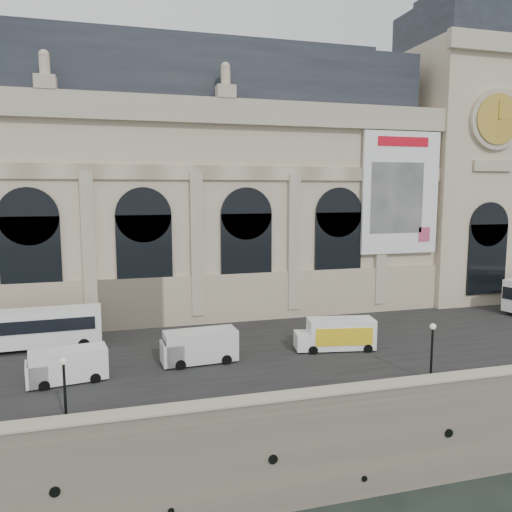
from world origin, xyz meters
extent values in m
cube|color=gray|center=(0.00, 35.00, 3.00)|extent=(160.00, 70.00, 6.00)
cube|color=#2D2D2D|center=(0.00, 14.00, 6.03)|extent=(160.00, 24.00, 0.06)
cube|color=gray|center=(0.00, 0.60, 6.55)|extent=(160.00, 1.20, 1.10)
cube|color=#C1B89B|center=(0.00, 0.60, 7.15)|extent=(160.00, 1.40, 0.12)
cube|color=beige|center=(-6.00, 31.00, 17.00)|extent=(68.00, 18.00, 22.00)
cube|color=#C1B89B|center=(-6.00, 21.85, 8.50)|extent=(68.60, 0.40, 5.00)
cube|color=#C1B89B|center=(-6.00, 21.70, 26.80)|extent=(69.00, 0.80, 2.40)
cube|color=#C1B89B|center=(-6.00, 21.85, 21.00)|extent=(68.00, 0.30, 1.40)
cube|color=#282E36|center=(-6.00, 31.00, 31.00)|extent=(64.00, 15.00, 6.00)
cube|color=#282E36|center=(-6.00, 31.00, 34.50)|extent=(56.00, 10.00, 1.20)
cube|color=black|center=(-14.00, 21.82, 12.50)|extent=(5.20, 0.25, 9.00)
cylinder|color=black|center=(-14.00, 21.82, 17.00)|extent=(5.20, 0.25, 5.20)
cube|color=#C1B89B|center=(-9.00, 21.75, 14.00)|extent=(1.20, 0.50, 14.00)
cube|color=black|center=(-4.00, 21.82, 12.50)|extent=(5.20, 0.25, 9.00)
cylinder|color=black|center=(-4.00, 21.82, 17.00)|extent=(5.20, 0.25, 5.20)
cube|color=#C1B89B|center=(1.00, 21.75, 14.00)|extent=(1.20, 0.50, 14.00)
cube|color=black|center=(6.00, 21.82, 12.50)|extent=(5.20, 0.25, 9.00)
cylinder|color=black|center=(6.00, 21.82, 17.00)|extent=(5.20, 0.25, 5.20)
cube|color=#C1B89B|center=(11.00, 21.75, 14.00)|extent=(1.20, 0.50, 14.00)
cube|color=black|center=(16.00, 21.82, 12.50)|extent=(5.20, 0.25, 9.00)
cylinder|color=black|center=(16.00, 21.82, 17.00)|extent=(5.20, 0.25, 5.20)
cube|color=#C1B89B|center=(21.00, 21.75, 14.00)|extent=(1.20, 0.50, 14.00)
cube|color=white|center=(23.00, 21.55, 19.00)|extent=(9.00, 0.35, 13.00)
cube|color=red|center=(23.00, 21.35, 24.40)|extent=(6.00, 0.06, 1.00)
cube|color=gray|center=(22.50, 21.35, 18.50)|extent=(6.20, 0.06, 7.50)
cube|color=#BF4364|center=(26.00, 21.35, 14.50)|extent=(1.40, 0.06, 1.60)
cube|color=beige|center=(34.00, 28.00, 21.00)|extent=(12.00, 14.00, 30.00)
cube|color=#C1B89B|center=(34.00, 20.70, 35.00)|extent=(13.00, 0.80, 2.00)
cube|color=#282E36|center=(34.00, 28.00, 38.50)|extent=(10.50, 12.50, 5.00)
cube|color=#282E36|center=(34.00, 28.00, 41.80)|extent=(7.00, 9.00, 1.80)
cylinder|color=#C1B89B|center=(34.00, 20.75, 27.00)|extent=(6.60, 0.50, 6.60)
cylinder|color=black|center=(34.00, 20.45, 27.00)|extent=(5.40, 0.15, 5.40)
cylinder|color=gold|center=(34.00, 20.38, 27.00)|extent=(5.50, 0.06, 5.50)
cube|color=gold|center=(34.00, 20.30, 27.90)|extent=(0.14, 0.05, 2.00)
cube|color=gold|center=(34.60, 20.30, 27.00)|extent=(1.40, 0.05, 0.14)
cube|color=black|center=(34.00, 20.85, 11.50)|extent=(5.00, 0.25, 8.00)
cube|color=white|center=(-13.81, 17.61, 7.93)|extent=(11.63, 2.80, 2.98)
cube|color=black|center=(-13.76, 16.37, 8.31)|extent=(10.59, 0.44, 1.06)
cube|color=black|center=(-13.85, 18.85, 8.31)|extent=(10.59, 0.44, 1.06)
cylinder|color=black|center=(-9.44, 16.55, 6.48)|extent=(0.97, 0.32, 0.96)
cylinder|color=black|center=(-9.52, 18.96, 6.48)|extent=(0.97, 0.32, 0.96)
cylinder|color=black|center=(34.59, 17.63, 6.54)|extent=(1.13, 0.60, 1.08)
cube|color=white|center=(-9.98, 9.36, 7.28)|extent=(5.36, 2.77, 2.18)
cube|color=white|center=(-12.00, 9.03, 6.95)|extent=(1.73, 2.19, 1.51)
cube|color=black|center=(-12.53, 8.95, 7.47)|extent=(0.33, 1.69, 0.76)
cylinder|color=black|center=(-11.44, 8.12, 6.36)|extent=(0.75, 0.35, 0.72)
cylinder|color=black|center=(-11.75, 10.08, 6.36)|extent=(0.75, 0.35, 0.72)
cylinder|color=black|center=(-8.21, 8.63, 6.36)|extent=(0.75, 0.35, 0.72)
cylinder|color=black|center=(-8.52, 10.60, 6.36)|extent=(0.75, 0.35, 0.72)
cube|color=silver|center=(-0.49, 10.82, 7.39)|extent=(5.68, 2.50, 2.37)
cube|color=silver|center=(-2.71, 10.68, 7.03)|extent=(1.68, 2.25, 1.65)
cube|color=black|center=(-3.28, 10.65, 7.59)|extent=(0.17, 1.85, 0.82)
cylinder|color=black|center=(-2.20, 9.63, 6.39)|extent=(0.80, 0.30, 0.78)
cylinder|color=black|center=(-2.33, 11.79, 6.39)|extent=(0.80, 0.30, 0.78)
cylinder|color=black|center=(1.35, 9.85, 6.39)|extent=(0.80, 0.30, 0.78)
cylinder|color=black|center=(1.21, 12.01, 6.39)|extent=(0.80, 0.30, 0.78)
cube|color=white|center=(11.35, 10.89, 7.42)|extent=(5.77, 3.01, 2.47)
cube|color=yellow|center=(11.17, 9.83, 7.42)|extent=(4.71, 0.87, 1.47)
cube|color=red|center=(11.17, 9.83, 7.42)|extent=(2.72, 0.51, 0.55)
cube|color=white|center=(8.28, 11.42, 6.87)|extent=(1.79, 2.23, 1.37)
cylinder|color=black|center=(8.64, 10.29, 6.37)|extent=(0.77, 0.38, 0.73)
cylinder|color=black|center=(9.00, 12.37, 6.37)|extent=(0.77, 0.38, 0.73)
cylinder|color=black|center=(13.16, 9.51, 6.37)|extent=(0.77, 0.38, 0.73)
cylinder|color=black|center=(13.52, 11.59, 6.37)|extent=(0.77, 0.38, 0.73)
cylinder|color=black|center=(-9.52, 2.37, 6.19)|extent=(0.41, 0.41, 0.38)
cylinder|color=black|center=(-9.52, 2.37, 7.88)|extent=(0.15, 0.15, 3.77)
sphere|color=beige|center=(-9.52, 2.37, 9.86)|extent=(0.41, 0.41, 0.41)
cylinder|color=black|center=(14.38, 2.70, 6.19)|extent=(0.43, 0.43, 0.39)
cylinder|color=black|center=(14.38, 2.70, 7.94)|extent=(0.16, 0.16, 3.88)
sphere|color=beige|center=(14.38, 2.70, 9.98)|extent=(0.43, 0.43, 0.43)
camera|label=1|loc=(-6.28, -26.27, 19.30)|focal=35.00mm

